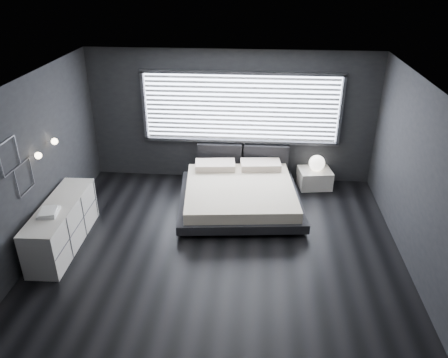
{
  "coord_description": "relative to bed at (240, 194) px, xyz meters",
  "views": [
    {
      "loc": [
        0.56,
        -6.0,
        4.38
      ],
      "look_at": [
        0.0,
        0.85,
        0.9
      ],
      "focal_mm": 35.0,
      "sensor_mm": 36.0,
      "label": 1
    }
  ],
  "objects": [
    {
      "name": "wall_art_upper",
      "position": [
        -3.23,
        -2.02,
        1.57
      ],
      "size": [
        0.01,
        0.48,
        0.48
      ],
      "color": "#47474C",
      "rests_on": "ground"
    },
    {
      "name": "headboard",
      "position": [
        0.0,
        1.17,
        0.29
      ],
      "size": [
        1.96,
        0.16,
        0.52
      ],
      "color": "black",
      "rests_on": "ground"
    },
    {
      "name": "orb_lamp",
      "position": [
        1.57,
        0.96,
        0.28
      ],
      "size": [
        0.33,
        0.33,
        0.33
      ],
      "primitive_type": "sphere",
      "color": "white",
      "rests_on": "nightstand"
    },
    {
      "name": "sconce_near",
      "position": [
        -3.14,
        -1.42,
        1.32
      ],
      "size": [
        0.18,
        0.11,
        0.11
      ],
      "color": "silver",
      "rests_on": "ground"
    },
    {
      "name": "dresser",
      "position": [
        -2.9,
        -1.53,
        0.11
      ],
      "size": [
        0.6,
        1.96,
        0.78
      ],
      "color": "silver",
      "rests_on": "ground"
    },
    {
      "name": "room",
      "position": [
        -0.26,
        -1.47,
        1.12
      ],
      "size": [
        6.04,
        6.0,
        2.8
      ],
      "color": "black",
      "rests_on": "ground"
    },
    {
      "name": "wall_art_lower",
      "position": [
        -3.23,
        -1.77,
        1.1
      ],
      "size": [
        0.01,
        0.48,
        0.48
      ],
      "color": "#47474C",
      "rests_on": "ground"
    },
    {
      "name": "book_stack",
      "position": [
        -2.93,
        -1.83,
        0.54
      ],
      "size": [
        0.33,
        0.41,
        0.08
      ],
      "color": "white",
      "rests_on": "dresser"
    },
    {
      "name": "bed",
      "position": [
        0.0,
        0.0,
        0.0
      ],
      "size": [
        2.53,
        2.44,
        0.6
      ],
      "color": "black",
      "rests_on": "ground"
    },
    {
      "name": "sconce_far",
      "position": [
        -3.14,
        -0.82,
        1.32
      ],
      "size": [
        0.18,
        0.11,
        0.11
      ],
      "color": "silver",
      "rests_on": "ground"
    },
    {
      "name": "window",
      "position": [
        -0.06,
        1.23,
        1.33
      ],
      "size": [
        4.14,
        0.09,
        1.52
      ],
      "color": "white",
      "rests_on": "ground"
    },
    {
      "name": "nightstand",
      "position": [
        1.55,
        0.97,
        -0.08
      ],
      "size": [
        0.74,
        0.65,
        0.39
      ],
      "primitive_type": "cube",
      "rotation": [
        0.0,
        0.0,
        0.15
      ],
      "color": "silver",
      "rests_on": "ground"
    }
  ]
}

